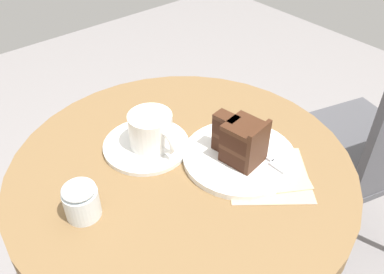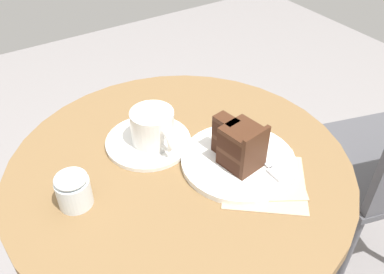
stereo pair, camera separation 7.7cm
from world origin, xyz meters
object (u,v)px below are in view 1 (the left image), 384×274
at_px(cafe_chair, 384,142).
at_px(fork, 265,156).
at_px(saucer, 146,145).
at_px(coffee_cup, 151,130).
at_px(sugar_pot, 81,200).
at_px(napkin, 267,171).
at_px(cake_plate, 239,157).
at_px(cake_slice, 241,141).
at_px(teaspoon, 136,162).

bearing_deg(cafe_chair, fork, 13.44).
xyz_separation_m(saucer, coffee_cup, (0.01, 0.01, 0.04)).
height_order(saucer, sugar_pot, sugar_pot).
distance_m(saucer, fork, 0.23).
height_order(fork, napkin, fork).
bearing_deg(cafe_chair, sugar_pot, 7.37).
relative_size(fork, cafe_chair, 0.17).
bearing_deg(napkin, cake_plate, -166.43).
relative_size(cake_slice, napkin, 0.50).
height_order(coffee_cup, cafe_chair, cafe_chair).
distance_m(cafe_chair, sugar_pot, 0.88).
distance_m(coffee_cup, napkin, 0.23).
xyz_separation_m(cake_plate, fork, (0.04, 0.03, 0.01)).
bearing_deg(saucer, cake_slice, 36.01).
bearing_deg(sugar_pot, napkin, 67.59).
xyz_separation_m(coffee_cup, cafe_chair, (0.19, 0.65, -0.25)).
height_order(saucer, coffee_cup, coffee_cup).
bearing_deg(coffee_cup, cake_slice, 35.69).
bearing_deg(cafe_chair, cake_slice, 10.68).
xyz_separation_m(saucer, teaspoon, (0.03, -0.05, 0.01)).
height_order(coffee_cup, fork, coffee_cup).
height_order(napkin, cafe_chair, cafe_chair).
bearing_deg(fork, sugar_pot, -108.52).
distance_m(napkin, sugar_pot, 0.33).
height_order(cake_slice, napkin, cake_slice).
bearing_deg(sugar_pot, coffee_cup, 109.41).
xyz_separation_m(saucer, napkin, (0.20, 0.13, -0.00)).
xyz_separation_m(teaspoon, cake_plate, (0.11, 0.16, -0.01)).
xyz_separation_m(fork, sugar_pot, (-0.10, -0.32, 0.02)).
bearing_deg(cake_plate, coffee_cup, -141.24).
bearing_deg(fork, cake_slice, -127.60).
height_order(coffee_cup, teaspoon, coffee_cup).
bearing_deg(sugar_pot, cake_slice, 75.26).
height_order(fork, sugar_pot, sugar_pot).
distance_m(cake_slice, fork, 0.06).
bearing_deg(coffee_cup, teaspoon, -66.04).
xyz_separation_m(saucer, cafe_chair, (0.20, 0.66, -0.21)).
bearing_deg(cake_slice, cafe_chair, 84.74).
xyz_separation_m(fork, napkin, (0.02, -0.02, -0.01)).
relative_size(cake_slice, cafe_chair, 0.12).
xyz_separation_m(coffee_cup, teaspoon, (0.02, -0.06, -0.03)).
relative_size(cafe_chair, sugar_pot, 13.00).
bearing_deg(teaspoon, napkin, 170.22).
bearing_deg(fork, coffee_cup, -141.40).
xyz_separation_m(napkin, cafe_chair, (-0.00, 0.53, -0.21)).
bearing_deg(coffee_cup, napkin, 32.33).
distance_m(saucer, cafe_chair, 0.72).
height_order(coffee_cup, sugar_pot, coffee_cup).
relative_size(coffee_cup, teaspoon, 1.41).
bearing_deg(sugar_pot, cafe_chair, 81.43).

